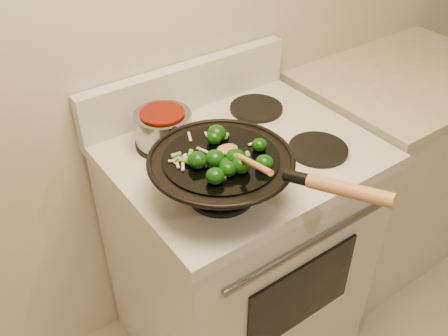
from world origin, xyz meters
TOP-DOWN VIEW (x-y plane):
  - stove at (-0.12, 1.17)m, footprint 0.78×0.67m
  - counter_unit at (0.75, 1.20)m, footprint 0.85×0.62m
  - wok at (-0.30, 1.02)m, footprint 0.38×0.61m
  - stirfry at (-0.30, 0.99)m, footprint 0.26×0.27m
  - wooden_spoon at (-0.29, 0.96)m, footprint 0.09×0.25m
  - saucepan at (-0.30, 1.32)m, footprint 0.17×0.28m

SIDE VIEW (x-z plane):
  - counter_unit at x=0.75m, z-range 0.00..0.91m
  - stove at x=-0.12m, z-range -0.07..1.01m
  - saucepan at x=-0.30m, z-range 0.93..1.04m
  - wok at x=-0.30m, z-range 0.90..1.10m
  - stirfry at x=-0.30m, z-range 1.05..1.09m
  - wooden_spoon at x=-0.29m, z-range 1.03..1.13m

